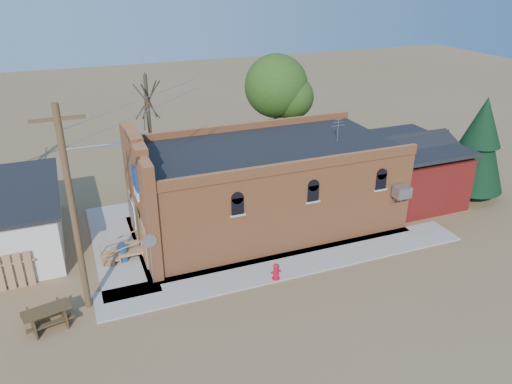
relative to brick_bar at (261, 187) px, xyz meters
name	(u,v)px	position (x,y,z in m)	size (l,w,h in m)	color
ground	(273,281)	(-1.64, -5.49, -2.34)	(120.00, 120.00, 0.00)	brown
sidewalk_south	(293,264)	(-0.14, -4.59, -2.30)	(19.00, 2.20, 0.08)	#9E9991
sidewalk_west	(119,245)	(-7.94, 0.51, -2.30)	(2.60, 10.00, 0.08)	#9E9991
brick_bar	(261,187)	(0.00, 0.00, 0.00)	(16.40, 7.97, 6.30)	#CB713E
red_shed	(408,164)	(9.86, 0.01, -0.07)	(5.40, 6.40, 4.30)	#5B130F
utility_pole	(74,208)	(-9.79, -4.29, 2.43)	(3.12, 0.26, 9.00)	#4D341F
tree_bare_near	(147,99)	(-4.64, 7.51, 3.62)	(2.80, 2.80, 7.65)	#4B3A2A
tree_leafy	(276,86)	(4.36, 8.01, 3.59)	(4.40, 4.40, 8.15)	#4B3A2A
evergreen_tree	(480,142)	(13.86, -1.49, 1.37)	(3.60, 3.60, 6.50)	#4B3A2A
fire_hydrant	(276,271)	(-1.48, -5.50, -1.85)	(0.46, 0.42, 0.83)	red
stop_sign	(150,246)	(-6.90, -3.69, -0.27)	(0.71, 0.10, 2.60)	gray
trash_barrel	(123,253)	(-7.90, -1.17, -1.86)	(0.51, 0.51, 0.79)	navy
picnic_table	(47,315)	(-11.49, -4.99, -1.83)	(2.12, 1.77, 0.77)	#45331B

